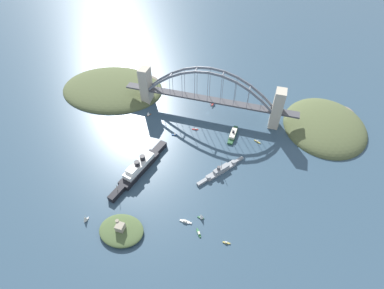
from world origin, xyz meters
name	(u,v)px	position (x,y,z in m)	size (l,w,h in m)	color
ground_plane	(207,113)	(0.00, 0.00, 0.00)	(1400.00, 1400.00, 0.00)	#334C60
harbor_arch_bridge	(208,96)	(0.00, 0.00, 29.83)	(255.41, 18.97, 72.60)	#BCB29E
headland_west_shore	(325,126)	(-168.60, -20.54, 0.00)	(113.76, 133.74, 29.43)	#515B38
headland_east_shore	(114,88)	(165.88, -17.69, 0.00)	(169.63, 135.29, 26.07)	#515B38
ocean_liner	(140,167)	(49.58, 133.30, 5.76)	(32.19, 102.95, 18.56)	black
naval_cruiser	(221,170)	(-44.52, 106.66, 2.92)	(45.57, 59.87, 17.09)	gray
harbor_ferry_steamer	(233,134)	(-46.39, 39.48, 2.68)	(9.07, 37.18, 8.58)	#23512D
fort_island_mid_harbor	(121,230)	(33.47, 212.74, 3.38)	(45.81, 36.37, 14.13)	#4C6038
seaplane_taxiing_near_bridge	(213,104)	(-2.70, -21.17, 1.92)	(7.15, 11.65, 4.67)	#B7B7B2
small_boat_0	(185,221)	(-24.59, 183.30, 0.88)	(13.01, 3.04, 2.49)	silver
small_boat_1	(175,135)	(30.84, 61.26, 0.79)	(7.68, 3.63, 2.12)	#234C8C
small_boat_2	(85,219)	(75.17, 212.07, 3.79)	(4.56, 7.15, 8.19)	silver
small_boat_3	(226,243)	(-69.95, 193.47, 0.75)	(7.53, 1.87, 2.08)	gold
small_boat_4	(199,233)	(-41.32, 191.58, 0.82)	(7.24, 9.33, 2.33)	#2D6B3D
small_boat_5	(195,129)	(6.82, 41.89, 0.73)	(9.03, 2.88, 2.08)	#B2231E
small_boat_6	(257,142)	(-80.09, 41.75, 0.83)	(9.16, 5.35, 2.21)	gold
small_boat_7	(202,216)	(-39.32, 174.21, 3.66)	(7.21, 3.97, 7.83)	#2D6B3D
small_boat_8	(148,113)	(82.57, 31.54, 3.33)	(5.93, 7.29, 7.21)	brown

